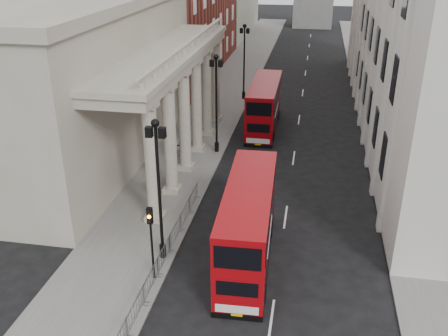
% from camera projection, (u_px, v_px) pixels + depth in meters
% --- Properties ---
extents(ground, '(260.00, 260.00, 0.00)m').
position_uv_depth(ground, '(152.00, 305.00, 24.98)').
color(ground, black).
rests_on(ground, ground).
extents(sidewalk_west, '(6.00, 140.00, 0.12)m').
position_uv_depth(sidewalk_west, '(213.00, 114.00, 52.29)').
color(sidewalk_west, slate).
rests_on(sidewalk_west, ground).
extents(sidewalk_east, '(3.00, 140.00, 0.12)m').
position_uv_depth(sidewalk_east, '(375.00, 123.00, 49.60)').
color(sidewalk_east, slate).
rests_on(sidewalk_east, ground).
extents(kerb, '(0.20, 140.00, 0.14)m').
position_uv_depth(kerb, '(240.00, 116.00, 51.80)').
color(kerb, slate).
rests_on(kerb, ground).
extents(portico_building, '(9.00, 28.00, 12.00)m').
position_uv_depth(portico_building, '(92.00, 85.00, 40.30)').
color(portico_building, gray).
rests_on(portico_building, ground).
extents(lamp_post_south, '(1.05, 0.44, 8.32)m').
position_uv_depth(lamp_post_south, '(159.00, 182.00, 26.61)').
color(lamp_post_south, black).
rests_on(lamp_post_south, sidewalk_west).
extents(lamp_post_mid, '(1.05, 0.44, 8.32)m').
position_uv_depth(lamp_post_mid, '(216.00, 97.00, 40.93)').
color(lamp_post_mid, black).
rests_on(lamp_post_mid, sidewalk_west).
extents(lamp_post_north, '(1.05, 0.44, 8.32)m').
position_uv_depth(lamp_post_north, '(244.00, 57.00, 55.25)').
color(lamp_post_north, black).
rests_on(lamp_post_north, sidewalk_west).
extents(traffic_light, '(0.28, 0.33, 4.30)m').
position_uv_depth(traffic_light, '(151.00, 230.00, 25.54)').
color(traffic_light, black).
rests_on(traffic_light, sidewalk_west).
extents(crowd_barriers, '(0.50, 18.75, 1.10)m').
position_uv_depth(crowd_barriers, '(158.00, 267.00, 26.75)').
color(crowd_barriers, gray).
rests_on(crowd_barriers, sidewalk_west).
extents(bus_near, '(2.94, 10.59, 4.53)m').
position_uv_depth(bus_near, '(248.00, 222.00, 27.70)').
color(bus_near, '#9C070C').
rests_on(bus_near, ground).
extents(bus_far, '(2.63, 10.47, 4.51)m').
position_uv_depth(bus_far, '(264.00, 105.00, 47.60)').
color(bus_far, '#94060C').
rests_on(bus_far, ground).
extents(pedestrian_a, '(0.62, 0.47, 1.52)m').
position_uv_depth(pedestrian_a, '(151.00, 186.00, 35.14)').
color(pedestrian_a, black).
rests_on(pedestrian_a, sidewalk_west).
extents(pedestrian_b, '(1.05, 0.95, 1.75)m').
position_uv_depth(pedestrian_b, '(181.00, 146.00, 41.74)').
color(pedestrian_b, black).
rests_on(pedestrian_b, sidewalk_west).
extents(pedestrian_c, '(1.07, 0.94, 1.85)m').
position_uv_depth(pedestrian_c, '(173.00, 148.00, 41.17)').
color(pedestrian_c, black).
rests_on(pedestrian_c, sidewalk_west).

